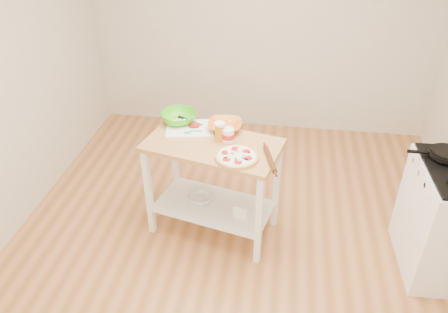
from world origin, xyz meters
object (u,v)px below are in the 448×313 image
(green_bowl, at_px, (179,117))
(rolling_pin, at_px, (270,159))
(skillet, at_px, (446,154))
(orange_bowl, at_px, (225,126))
(shelf_glass_bowl, at_px, (200,198))
(shelf_bin, at_px, (242,209))
(yogurt_tub, at_px, (228,135))
(pizza, at_px, (237,157))
(beer_pint, at_px, (220,132))
(prep_island, at_px, (213,169))
(cutting_board, at_px, (190,128))
(knife, at_px, (187,119))
(spatula, at_px, (192,132))

(green_bowl, xyz_separation_m, rolling_pin, (0.82, -0.50, -0.03))
(skillet, bearing_deg, orange_bowl, 170.55)
(green_bowl, xyz_separation_m, shelf_glass_bowl, (0.22, -0.27, -0.65))
(shelf_bin, bearing_deg, yogurt_tub, 136.99)
(pizza, relative_size, yogurt_tub, 1.57)
(green_bowl, height_order, shelf_glass_bowl, green_bowl)
(beer_pint, bearing_deg, prep_island, -137.30)
(prep_island, bearing_deg, beer_pint, 42.70)
(rolling_pin, bearing_deg, beer_pint, 149.78)
(rolling_pin, height_order, shelf_glass_bowl, rolling_pin)
(beer_pint, distance_m, shelf_glass_bowl, 0.71)
(green_bowl, bearing_deg, cutting_board, -39.95)
(knife, xyz_separation_m, yogurt_tub, (0.41, -0.29, 0.04))
(spatula, xyz_separation_m, shelf_glass_bowl, (0.07, -0.09, -0.62))
(beer_pint, bearing_deg, knife, 139.47)
(shelf_glass_bowl, bearing_deg, skillet, -1.56)
(knife, relative_size, green_bowl, 0.82)
(skillet, height_order, spatula, skillet)
(yogurt_tub, relative_size, shelf_glass_bowl, 0.95)
(prep_island, relative_size, rolling_pin, 3.51)
(knife, height_order, beer_pint, beer_pint)
(knife, bearing_deg, cutting_board, -38.32)
(orange_bowl, xyz_separation_m, rolling_pin, (0.41, -0.43, -0.02))
(beer_pint, bearing_deg, rolling_pin, -30.22)
(cutting_board, relative_size, rolling_pin, 1.32)
(prep_island, height_order, knife, knife)
(spatula, height_order, orange_bowl, orange_bowl)
(orange_bowl, xyz_separation_m, shelf_bin, (0.20, -0.33, -0.61))
(knife, bearing_deg, beer_pint, -10.83)
(spatula, distance_m, green_bowl, 0.23)
(shelf_glass_bowl, bearing_deg, pizza, -33.52)
(orange_bowl, distance_m, shelf_glass_bowl, 0.70)
(skillet, relative_size, shelf_glass_bowl, 1.87)
(shelf_bin, bearing_deg, rolling_pin, -26.73)
(green_bowl, height_order, shelf_bin, green_bowl)
(knife, bearing_deg, pizza, -16.60)
(cutting_board, height_order, rolling_pin, rolling_pin)
(cutting_board, xyz_separation_m, yogurt_tub, (0.35, -0.17, 0.05))
(skillet, distance_m, beer_pint, 1.71)
(pizza, height_order, shelf_glass_bowl, pizza)
(prep_island, xyz_separation_m, rolling_pin, (0.47, -0.20, 0.28))
(knife, relative_size, shelf_bin, 2.02)
(spatula, height_order, yogurt_tub, yogurt_tub)
(cutting_board, relative_size, green_bowl, 1.47)
(shelf_bin, bearing_deg, shelf_glass_bowl, 161.73)
(spatula, bearing_deg, shelf_glass_bowl, -61.70)
(cutting_board, height_order, beer_pint, beer_pint)
(spatula, bearing_deg, orange_bowl, 13.39)
(orange_bowl, height_order, rolling_pin, orange_bowl)
(knife, xyz_separation_m, rolling_pin, (0.76, -0.53, 0.00))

